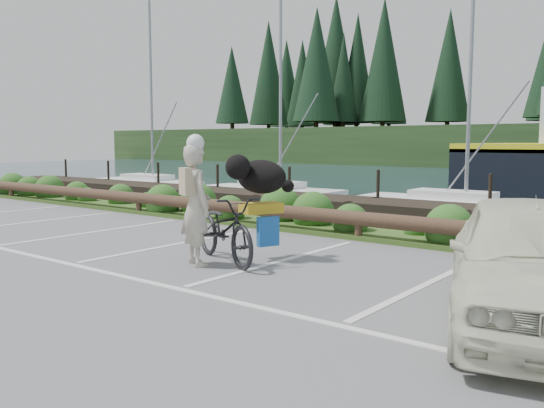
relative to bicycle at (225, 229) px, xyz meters
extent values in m
plane|color=#5D5D60|center=(0.71, -1.33, -0.57)|extent=(72.00, 72.00, 0.00)
cube|color=#3D5B21|center=(0.71, 3.97, -0.52)|extent=(34.00, 1.60, 0.10)
imported|color=black|center=(0.00, 0.00, 0.00)|extent=(2.27, 1.55, 1.13)
imported|color=#B8AF9C|center=(-0.20, -0.46, 0.43)|extent=(0.85, 0.72, 1.98)
ellipsoid|color=black|center=(0.28, 0.63, 0.86)|extent=(0.86, 1.13, 0.59)
imported|color=silver|center=(4.94, -0.39, 0.16)|extent=(3.06, 4.61, 1.46)
camera|label=1|loc=(6.51, -7.04, 1.47)|focal=38.00mm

